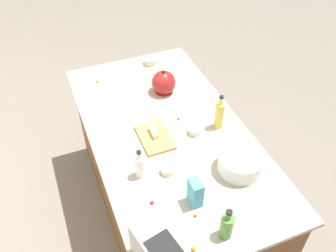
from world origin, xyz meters
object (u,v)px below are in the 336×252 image
Objects in this scene: ramekin_small at (151,61)px; ramekin_medium at (167,170)px; ramekin_wide at (195,131)px; kettle at (164,83)px; mixing_bowl_large at (240,162)px; candy_bag at (195,193)px; bottle_oil at (219,115)px; butter_stick_left at (154,132)px; bottle_vinegar at (140,166)px; cutting_board at (155,137)px; bottle_olive at (227,226)px.

ramekin_small reaches higher than ramekin_medium.
ramekin_medium is 0.94× the size of ramekin_wide.
mixing_bowl_large is at bearing -171.05° from kettle.
candy_bag is at bearing -166.69° from ramekin_medium.
bottle_oil is at bearing -89.21° from ramekin_wide.
butter_stick_left is 1.07× the size of ramekin_small.
butter_stick_left is (0.28, -0.19, -0.04)m from bottle_vinegar.
candy_bag is at bearing 168.22° from kettle.
bottle_oil reaches higher than kettle.
ramekin_small is at bearing -15.09° from ramekin_medium.
kettle is at bearing 174.42° from ramekin_small.
ramekin_medium is at bearing 13.31° from candy_bag.
bottle_oil is 3.08× the size of ramekin_wide.
cutting_board is at bearing 152.16° from kettle.
kettle is (0.71, -0.42, -0.00)m from bottle_vinegar.
ramekin_wide is at bearing -24.88° from candy_bag.
mixing_bowl_large is 1.34× the size of bottle_olive.
mixing_bowl_large is at bearing 171.27° from bottle_oil.
mixing_bowl_large is at bearing -71.34° from candy_bag.
bottle_oil is 1.20× the size of kettle.
bottle_vinegar is at bearing 114.77° from ramekin_wide.
butter_stick_left is at bearing 161.41° from ramekin_small.
butter_stick_left is at bearing 2.85° from candy_bag.
ramekin_medium is (-0.75, 0.27, -0.06)m from kettle.
bottle_oil is (0.74, -0.35, 0.02)m from bottle_olive.
candy_bag is at bearing 155.12° from ramekin_wide.
bottle_olive is 1.85× the size of butter_stick_left.
bottle_oil reaches higher than bottle_vinegar.
bottle_olive is 0.25m from candy_bag.
cutting_board is at bearing 83.54° from bottle_oil.
bottle_olive is at bearing -165.79° from candy_bag.
cutting_board is (0.79, 0.09, -0.07)m from bottle_olive.
bottle_vinegar is (0.53, 0.28, -0.00)m from bottle_olive.
candy_bag is at bearing 169.94° from ramekin_small.
bottle_vinegar is 1.19× the size of candy_bag.
candy_bag is (-0.12, 0.35, 0.02)m from mixing_bowl_large.
ramekin_small is at bearing -5.58° from kettle.
bottle_olive reaches higher than kettle.
bottle_oil reaches higher than butter_stick_left.
cutting_board is at bearing 6.42° from bottle_olive.
ramekin_small is 1.31× the size of ramekin_medium.
bottle_oil is (0.21, -0.62, 0.02)m from bottle_vinegar.
mixing_bowl_large is 0.43m from ramekin_medium.
cutting_board is (0.44, 0.38, -0.05)m from mixing_bowl_large.
mixing_bowl_large is 3.28× the size of ramekin_wide.
candy_bag reaches higher than ramekin_wide.
butter_stick_left is at bearing -5.64° from ramekin_medium.
butter_stick_left is (0.81, 0.09, -0.05)m from bottle_olive.
bottle_vinegar is 0.83m from kettle.
kettle reaches higher than cutting_board.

